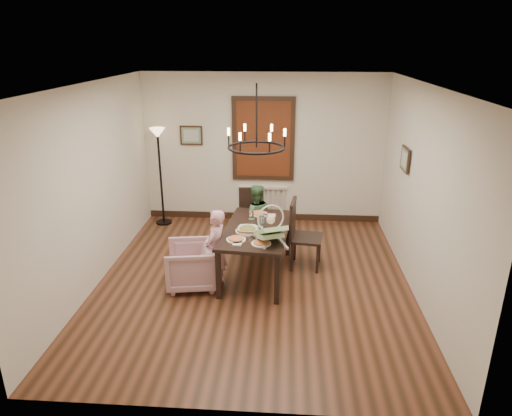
# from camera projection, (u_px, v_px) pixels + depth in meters

# --- Properties ---
(room_shell) EXTENTS (4.51, 5.00, 2.81)m
(room_shell) POSITION_uv_depth(u_px,v_px,m) (255.00, 183.00, 6.55)
(room_shell) COLOR brown
(room_shell) RESTS_ON ground
(dining_table) EXTENTS (1.06, 1.70, 0.76)m
(dining_table) POSITION_uv_depth(u_px,v_px,m) (257.00, 233.00, 6.65)
(dining_table) COLOR black
(dining_table) RESTS_ON room_shell
(chair_far) EXTENTS (0.44, 0.44, 0.97)m
(chair_far) POSITION_uv_depth(u_px,v_px,m) (251.00, 218.00, 7.76)
(chair_far) COLOR black
(chair_far) RESTS_ON room_shell
(chair_right) EXTENTS (0.53, 0.53, 1.08)m
(chair_right) POSITION_uv_depth(u_px,v_px,m) (306.00, 234.00, 6.95)
(chair_right) COLOR black
(chair_right) RESTS_ON room_shell
(armchair) EXTENTS (0.81, 0.79, 0.64)m
(armchair) POSITION_uv_depth(u_px,v_px,m) (192.00, 265.00, 6.47)
(armchair) COLOR #C69799
(armchair) RESTS_ON room_shell
(elderly_woman) EXTENTS (0.32, 0.40, 0.96)m
(elderly_woman) POSITION_uv_depth(u_px,v_px,m) (216.00, 255.00, 6.41)
(elderly_woman) COLOR #D4959F
(elderly_woman) RESTS_ON room_shell
(seated_man) EXTENTS (0.53, 0.45, 0.95)m
(seated_man) POSITION_uv_depth(u_px,v_px,m) (256.00, 224.00, 7.54)
(seated_man) COLOR #406A3F
(seated_man) RESTS_ON room_shell
(baby_bouncer) EXTENTS (0.57, 0.65, 0.36)m
(baby_bouncer) POSITION_uv_depth(u_px,v_px,m) (270.00, 230.00, 6.10)
(baby_bouncer) COLOR #B3E19B
(baby_bouncer) RESTS_ON dining_table
(salad_bowl) EXTENTS (0.34, 0.34, 0.08)m
(salad_bowl) POSITION_uv_depth(u_px,v_px,m) (248.00, 229.00, 6.47)
(salad_bowl) COLOR white
(salad_bowl) RESTS_ON dining_table
(pizza_platter) EXTENTS (0.34, 0.34, 0.04)m
(pizza_platter) POSITION_uv_depth(u_px,v_px,m) (247.00, 230.00, 6.48)
(pizza_platter) COLOR tan
(pizza_platter) RESTS_ON dining_table
(drinking_glass) EXTENTS (0.07, 0.07, 0.15)m
(drinking_glass) POSITION_uv_depth(u_px,v_px,m) (262.00, 221.00, 6.68)
(drinking_glass) COLOR silver
(drinking_glass) RESTS_ON dining_table
(window_blinds) EXTENTS (1.00, 0.03, 1.40)m
(window_blinds) POSITION_uv_depth(u_px,v_px,m) (263.00, 139.00, 8.44)
(window_blinds) COLOR #5F2E13
(window_blinds) RESTS_ON room_shell
(radiator) EXTENTS (0.92, 0.12, 0.62)m
(radiator) POSITION_uv_depth(u_px,v_px,m) (263.00, 202.00, 8.89)
(radiator) COLOR silver
(radiator) RESTS_ON room_shell
(picture_back) EXTENTS (0.42, 0.03, 0.36)m
(picture_back) POSITION_uv_depth(u_px,v_px,m) (191.00, 135.00, 8.52)
(picture_back) COLOR black
(picture_back) RESTS_ON room_shell
(picture_right) EXTENTS (0.03, 0.42, 0.36)m
(picture_right) POSITION_uv_depth(u_px,v_px,m) (405.00, 159.00, 6.82)
(picture_right) COLOR black
(picture_right) RESTS_ON room_shell
(floor_lamp) EXTENTS (0.30, 0.30, 1.80)m
(floor_lamp) POSITION_uv_depth(u_px,v_px,m) (161.00, 178.00, 8.51)
(floor_lamp) COLOR black
(floor_lamp) RESTS_ON room_shell
(chandelier) EXTENTS (0.80, 0.80, 0.04)m
(chandelier) POSITION_uv_depth(u_px,v_px,m) (257.00, 147.00, 6.21)
(chandelier) COLOR black
(chandelier) RESTS_ON room_shell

